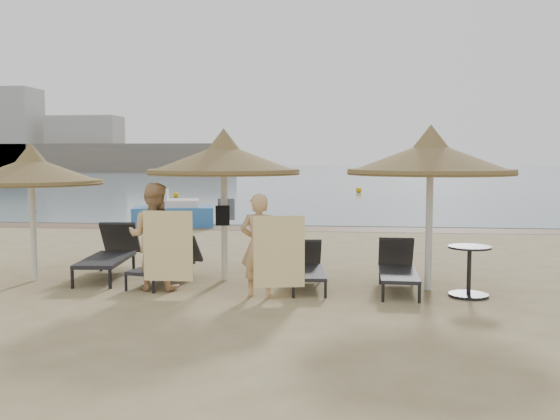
% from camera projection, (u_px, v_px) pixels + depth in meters
% --- Properties ---
extents(ground, '(160.00, 160.00, 0.00)m').
position_uv_depth(ground, '(239.00, 294.00, 10.14)').
color(ground, tan).
rests_on(ground, ground).
extents(sea, '(200.00, 140.00, 0.03)m').
position_uv_depth(sea, '(336.00, 172.00, 89.37)').
color(sea, slate).
rests_on(sea, ground).
extents(wet_sand_strip, '(200.00, 1.60, 0.01)m').
position_uv_depth(wet_sand_strip, '(292.00, 228.00, 19.45)').
color(wet_sand_strip, brown).
rests_on(wet_sand_strip, ground).
extents(far_shore, '(150.00, 54.80, 12.00)m').
position_uv_depth(far_shore, '(161.00, 152.00, 89.69)').
color(far_shore, '#776A57').
rests_on(far_shore, ground).
extents(palapa_left, '(2.50, 2.50, 2.48)m').
position_uv_depth(palapa_left, '(31.00, 171.00, 11.10)').
color(palapa_left, silver).
rests_on(palapa_left, ground).
extents(palapa_center, '(2.77, 2.77, 2.74)m').
position_uv_depth(palapa_center, '(224.00, 160.00, 11.14)').
color(palapa_center, silver).
rests_on(palapa_center, ground).
extents(palapa_right, '(2.79, 2.79, 2.77)m').
position_uv_depth(palapa_right, '(430.00, 159.00, 10.33)').
color(palapa_right, silver).
rests_on(palapa_right, ground).
extents(lounger_far_left, '(0.91, 2.20, 0.96)m').
position_uv_depth(lounger_far_left, '(110.00, 253.00, 11.70)').
color(lounger_far_left, black).
rests_on(lounger_far_left, ground).
extents(lounger_near_left, '(0.99, 1.85, 0.79)m').
position_uv_depth(lounger_near_left, '(169.00, 262.00, 11.18)').
color(lounger_near_left, black).
rests_on(lounger_near_left, ground).
extents(lounger_near_right, '(0.75, 1.75, 0.76)m').
position_uv_depth(lounger_near_right, '(307.00, 267.00, 10.77)').
color(lounger_near_right, black).
rests_on(lounger_near_right, ground).
extents(lounger_far_right, '(0.65, 1.85, 0.82)m').
position_uv_depth(lounger_far_right, '(398.00, 268.00, 10.52)').
color(lounger_far_right, black).
rests_on(lounger_far_right, ground).
extents(side_table, '(0.68, 0.68, 0.82)m').
position_uv_depth(side_table, '(469.00, 273.00, 9.96)').
color(side_table, black).
rests_on(side_table, ground).
extents(person_left, '(0.97, 0.63, 2.09)m').
position_uv_depth(person_left, '(153.00, 228.00, 10.45)').
color(person_left, tan).
rests_on(person_left, ground).
extents(person_right, '(0.90, 0.60, 1.93)m').
position_uv_depth(person_right, '(259.00, 237.00, 9.89)').
color(person_right, tan).
rests_on(person_right, ground).
extents(towel_left, '(0.82, 0.02, 1.15)m').
position_uv_depth(towel_left, '(168.00, 246.00, 10.09)').
color(towel_left, yellow).
rests_on(towel_left, ground).
extents(towel_right, '(0.78, 0.19, 1.12)m').
position_uv_depth(towel_right, '(279.00, 252.00, 9.62)').
color(towel_right, yellow).
rests_on(towel_right, ground).
extents(bag_patterned, '(0.32, 0.17, 0.39)m').
position_uv_depth(bag_patterned, '(226.00, 209.00, 11.39)').
color(bag_patterned, silver).
rests_on(bag_patterned, ground).
extents(bag_dark, '(0.26, 0.14, 0.35)m').
position_uv_depth(bag_dark, '(223.00, 216.00, 11.06)').
color(bag_dark, black).
rests_on(bag_dark, ground).
extents(pedal_boat, '(2.80, 2.02, 1.18)m').
position_uv_depth(pedal_boat, '(173.00, 213.00, 20.03)').
color(pedal_boat, '#2B6BB7').
rests_on(pedal_boat, ground).
extents(buoy_left, '(0.32, 0.32, 0.32)m').
position_uv_depth(buoy_left, '(176.00, 195.00, 33.63)').
color(buoy_left, '#DB9D07').
rests_on(buoy_left, ground).
extents(buoy_mid, '(0.36, 0.36, 0.36)m').
position_uv_depth(buoy_mid, '(359.00, 190.00, 38.10)').
color(buoy_mid, '#DB9D07').
rests_on(buoy_mid, ground).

